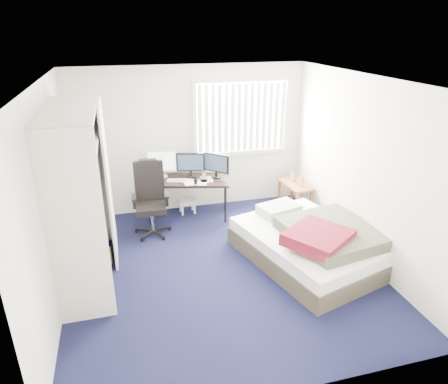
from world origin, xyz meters
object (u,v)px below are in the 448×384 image
office_chair (151,206)px  bed (312,243)px  nightstand (295,187)px  desk (188,176)px

office_chair → bed: (2.08, -1.44, -0.17)m
office_chair → nightstand: 2.56m
office_chair → bed: size_ratio=0.51×
nightstand → bed: size_ratio=0.33×
desk → bed: bearing=-53.5°
desk → office_chair: (-0.68, -0.45, -0.27)m
desk → bed: 2.39m
bed → desk: bearing=126.5°
office_chair → nightstand: bearing=4.7°
desk → nightstand: desk is taller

